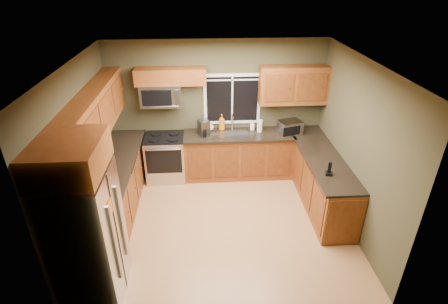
{
  "coord_description": "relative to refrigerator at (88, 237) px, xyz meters",
  "views": [
    {
      "loc": [
        -0.27,
        -4.7,
        3.86
      ],
      "look_at": [
        0.05,
        0.35,
        1.15
      ],
      "focal_mm": 28.0,
      "sensor_mm": 36.0,
      "label": 1
    }
  ],
  "objects": [
    {
      "name": "upper_cabinet_over_fridge",
      "position": [
        -0.0,
        0.0,
        1.13
      ],
      "size": [
        0.72,
        0.9,
        0.38
      ],
      "primitive_type": "cube",
      "color": "brown",
      "rests_on": "left_wall"
    },
    {
      "name": "kettle",
      "position": [
        1.51,
        2.82,
        0.18
      ],
      "size": [
        0.21,
        0.21,
        0.3
      ],
      "color": "#B7B7BC",
      "rests_on": "countertop_back"
    },
    {
      "name": "soap_bottle_b",
      "position": [
        2.44,
        2.96,
        0.13
      ],
      "size": [
        0.09,
        0.09,
        0.18
      ],
      "primitive_type": "imported",
      "rotation": [
        0.0,
        0.0,
        -0.11
      ],
      "color": "white",
      "rests_on": "countertop_back"
    },
    {
      "name": "window",
      "position": [
        2.04,
        3.08,
        0.65
      ],
      "size": [
        1.12,
        0.03,
        1.02
      ],
      "color": "white",
      "rests_on": "back_wall"
    },
    {
      "name": "countertop_left",
      "position": [
        -0.04,
        1.78,
        0.02
      ],
      "size": [
        0.65,
        2.65,
        0.04
      ],
      "primitive_type": "cube",
      "color": "black",
      "rests_on": "base_cabinets_left"
    },
    {
      "name": "upper_cabinets_left",
      "position": [
        -0.2,
        1.78,
        0.96
      ],
      "size": [
        0.33,
        2.65,
        0.72
      ],
      "primitive_type": "cube",
      "color": "brown",
      "rests_on": "left_wall"
    },
    {
      "name": "upper_cabinets_back_left",
      "position": [
        0.89,
        2.94,
        1.17
      ],
      "size": [
        1.3,
        0.33,
        0.3
      ],
      "primitive_type": "cube",
      "color": "brown",
      "rests_on": "back_wall"
    },
    {
      "name": "floor",
      "position": [
        1.74,
        1.3,
        -0.9
      ],
      "size": [
        4.2,
        4.2,
        0.0
      ],
      "primitive_type": "plane",
      "color": "#A87649",
      "rests_on": "ground"
    },
    {
      "name": "soap_bottle_a",
      "position": [
        1.83,
        3.0,
        0.2
      ],
      "size": [
        0.14,
        0.14,
        0.32
      ],
      "primitive_type": "imported",
      "rotation": [
        0.0,
        0.0,
        0.1
      ],
      "color": "orange",
      "rests_on": "countertop_back"
    },
    {
      "name": "cordless_phone",
      "position": [
        3.42,
        1.18,
        0.11
      ],
      "size": [
        0.12,
        0.12,
        0.22
      ],
      "color": "black",
      "rests_on": "countertop_peninsula"
    },
    {
      "name": "front_wall",
      "position": [
        1.74,
        -0.5,
        0.45
      ],
      "size": [
        4.2,
        0.0,
        4.2
      ],
      "primitive_type": "plane",
      "rotation": [
        -1.57,
        0.0,
        0.0
      ],
      "color": "#403D27",
      "rests_on": "ground"
    },
    {
      "name": "microwave",
      "position": [
        0.69,
        2.91,
        0.83
      ],
      "size": [
        0.76,
        0.41,
        0.42
      ],
      "color": "#B7B7BC",
      "rests_on": "back_wall"
    },
    {
      "name": "ceiling",
      "position": [
        1.74,
        1.3,
        1.8
      ],
      "size": [
        4.2,
        4.2,
        0.0
      ],
      "primitive_type": "plane",
      "rotation": [
        3.14,
        0.0,
        0.0
      ],
      "color": "white",
      "rests_on": "back_wall"
    },
    {
      "name": "toaster_oven",
      "position": [
        3.14,
        2.72,
        0.17
      ],
      "size": [
        0.51,
        0.45,
        0.27
      ],
      "color": "#B7B7BC",
      "rests_on": "countertop_back"
    },
    {
      "name": "paper_towel_roll",
      "position": [
        2.57,
        2.86,
        0.16
      ],
      "size": [
        0.12,
        0.12,
        0.27
      ],
      "color": "white",
      "rests_on": "countertop_back"
    },
    {
      "name": "base_cabinets_left",
      "position": [
        -0.06,
        1.78,
        -0.45
      ],
      "size": [
        0.6,
        2.65,
        0.9
      ],
      "primitive_type": "cube",
      "color": "brown",
      "rests_on": "ground"
    },
    {
      "name": "countertop_back",
      "position": [
        2.15,
        2.78,
        0.02
      ],
      "size": [
        2.17,
        0.65,
        0.04
      ],
      "primitive_type": "cube",
      "color": "black",
      "rests_on": "base_cabinets_back"
    },
    {
      "name": "range",
      "position": [
        0.69,
        2.77,
        -0.43
      ],
      "size": [
        0.76,
        0.69,
        0.94
      ],
      "color": "#B7B7BC",
      "rests_on": "ground"
    },
    {
      "name": "countertop_peninsula",
      "position": [
        3.51,
        1.85,
        0.02
      ],
      "size": [
        0.65,
        2.5,
        0.04
      ],
      "primitive_type": "cube",
      "color": "black",
      "rests_on": "base_cabinets_peninsula"
    },
    {
      "name": "upper_cabinets_back_right",
      "position": [
        3.19,
        2.94,
        0.96
      ],
      "size": [
        1.3,
        0.33,
        0.72
      ],
      "primitive_type": "cube",
      "color": "brown",
      "rests_on": "back_wall"
    },
    {
      "name": "right_wall",
      "position": [
        3.84,
        1.3,
        0.45
      ],
      "size": [
        0.0,
        3.6,
        3.6
      ],
      "primitive_type": "plane",
      "rotation": [
        1.57,
        0.0,
        -1.57
      ],
      "color": "#403D27",
      "rests_on": "ground"
    },
    {
      "name": "sink",
      "position": [
        2.04,
        2.79,
        0.05
      ],
      "size": [
        0.6,
        0.42,
        0.36
      ],
      "color": "slate",
      "rests_on": "countertop_back"
    },
    {
      "name": "soap_bottle_c",
      "position": [
        1.61,
        2.99,
        0.12
      ],
      "size": [
        0.16,
        0.16,
        0.16
      ],
      "primitive_type": "imported",
      "rotation": [
        0.0,
        0.0,
        -0.32
      ],
      "color": "white",
      "rests_on": "countertop_back"
    },
    {
      "name": "left_wall",
      "position": [
        -0.36,
        1.3,
        0.45
      ],
      "size": [
        0.0,
        3.6,
        3.6
      ],
      "primitive_type": "plane",
      "rotation": [
        1.57,
        0.0,
        1.57
      ],
      "color": "#403D27",
      "rests_on": "ground"
    },
    {
      "name": "base_cabinets_peninsula",
      "position": [
        3.54,
        1.84,
        -0.45
      ],
      "size": [
        0.6,
        2.52,
        0.9
      ],
      "color": "brown",
      "rests_on": "ground"
    },
    {
      "name": "refrigerator",
      "position": [
        0.0,
        0.0,
        0.0
      ],
      "size": [
        0.74,
        0.9,
        1.8
      ],
      "color": "#B7B7BC",
      "rests_on": "ground"
    },
    {
      "name": "back_wall",
      "position": [
        1.74,
        3.1,
        0.45
      ],
      "size": [
        4.2,
        0.0,
        4.2
      ],
      "primitive_type": "plane",
      "rotation": [
        1.57,
        0.0,
        0.0
      ],
      "color": "#403D27",
      "rests_on": "ground"
    },
    {
      "name": "coffee_maker",
      "position": [
        1.47,
        2.77,
        0.18
      ],
      "size": [
        0.26,
        0.29,
        0.31
      ],
      "color": "slate",
      "rests_on": "countertop_back"
    },
    {
      "name": "base_cabinets_back",
      "position": [
        2.15,
        2.8,
        -0.45
      ],
      "size": [
        2.17,
        0.6,
        0.9
      ],
      "primitive_type": "cube",
      "color": "brown",
      "rests_on": "ground"
    }
  ]
}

